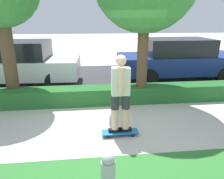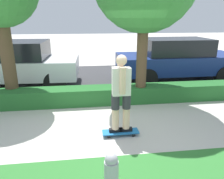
% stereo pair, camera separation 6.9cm
% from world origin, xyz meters
% --- Properties ---
extents(ground_plane, '(60.00, 60.00, 0.00)m').
position_xyz_m(ground_plane, '(0.00, 0.00, 0.00)').
color(ground_plane, '#BCB7AD').
extents(street_asphalt, '(13.03, 5.00, 0.01)m').
position_xyz_m(street_asphalt, '(0.00, 4.20, 0.00)').
color(street_asphalt, '#38383A').
rests_on(street_asphalt, ground_plane).
extents(hedge_row, '(13.03, 0.60, 0.47)m').
position_xyz_m(hedge_row, '(0.00, 1.60, 0.24)').
color(hedge_row, '#236028').
rests_on(hedge_row, ground_plane).
extents(skateboard, '(0.76, 0.24, 0.09)m').
position_xyz_m(skateboard, '(0.11, -0.28, 0.07)').
color(skateboard, '#1E6BAD').
rests_on(skateboard, ground_plane).
extents(skater_person, '(0.49, 0.41, 1.60)m').
position_xyz_m(skater_person, '(0.11, -0.28, 0.94)').
color(skater_person, black).
rests_on(skater_person, skateboard).
extents(parked_car_front, '(3.95, 2.10, 1.58)m').
position_xyz_m(parked_car_front, '(-2.80, 3.65, 0.82)').
color(parked_car_front, silver).
rests_on(parked_car_front, ground_plane).
extents(parked_car_middle, '(4.63, 1.90, 1.61)m').
position_xyz_m(parked_car_middle, '(2.98, 3.69, 0.83)').
color(parked_car_middle, navy).
rests_on(parked_car_middle, ground_plane).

